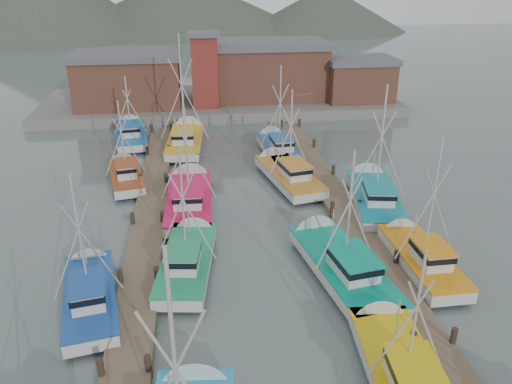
{
  "coord_description": "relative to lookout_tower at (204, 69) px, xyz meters",
  "views": [
    {
      "loc": [
        -3.46,
        -26.05,
        16.44
      ],
      "look_at": [
        0.41,
        4.31,
        2.6
      ],
      "focal_mm": 35.0,
      "sensor_mm": 36.0,
      "label": 1
    }
  ],
  "objects": [
    {
      "name": "lookout_tower",
      "position": [
        0.0,
        0.0,
        0.0
      ],
      "size": [
        3.6,
        3.6,
        8.5
      ],
      "color": "maroon",
      "rests_on": "quay"
    },
    {
      "name": "ground",
      "position": [
        2.0,
        -33.0,
        -5.55
      ],
      "size": [
        260.0,
        260.0,
        0.0
      ],
      "primitive_type": "plane",
      "color": "#455350",
      "rests_on": "ground"
    },
    {
      "name": "boat_1",
      "position": [
        6.74,
        -43.59,
        -4.87
      ],
      "size": [
        3.48,
        9.27,
        7.78
      ],
      "rotation": [
        0.0,
        0.0,
        -0.07
      ],
      "color": "#101737",
      "rests_on": "ground"
    },
    {
      "name": "boat_9",
      "position": [
        5.94,
        -21.11,
        -4.87
      ],
      "size": [
        4.73,
        9.9,
        8.75
      ],
      "rotation": [
        0.0,
        0.0,
        0.2
      ],
      "color": "#101737",
      "rests_on": "ground"
    },
    {
      "name": "dock_right",
      "position": [
        9.0,
        -28.96,
        -5.34
      ],
      "size": [
        2.3,
        46.0,
        1.5
      ],
      "color": "brown",
      "rests_on": "ground"
    },
    {
      "name": "shed_right",
      "position": [
        19.0,
        1.0,
        -1.71
      ],
      "size": [
        8.48,
        6.36,
        5.2
      ],
      "color": "brown",
      "rests_on": "quay"
    },
    {
      "name": "shed_center",
      "position": [
        8.0,
        4.0,
        -0.86
      ],
      "size": [
        14.84,
        9.54,
        6.9
      ],
      "color": "brown",
      "rests_on": "quay"
    },
    {
      "name": "boat_4",
      "position": [
        -2.24,
        -33.4,
        -4.87
      ],
      "size": [
        3.86,
        9.09,
        8.66
      ],
      "rotation": [
        0.0,
        0.0,
        -0.14
      ],
      "color": "#101737",
      "rests_on": "ground"
    },
    {
      "name": "boat_14",
      "position": [
        -8.04,
        -8.39,
        -4.87
      ],
      "size": [
        3.98,
        9.48,
        7.52
      ],
      "rotation": [
        0.0,
        0.0,
        0.13
      ],
      "color": "#101737",
      "rests_on": "ground"
    },
    {
      "name": "boat_5",
      "position": [
        6.47,
        -35.05,
        -4.87
      ],
      "size": [
        4.64,
        10.42,
        8.81
      ],
      "rotation": [
        0.0,
        0.0,
        0.16
      ],
      "color": "#101737",
      "rests_on": "ground"
    },
    {
      "name": "distant_hills",
      "position": [
        -10.76,
        89.59,
        -5.55
      ],
      "size": [
        175.0,
        140.0,
        42.0
      ],
      "color": "#434E41",
      "rests_on": "ground"
    },
    {
      "name": "shed_left",
      "position": [
        -9.0,
        2.0,
        -1.21
      ],
      "size": [
        12.72,
        8.48,
        6.2
      ],
      "color": "brown",
      "rests_on": "quay"
    },
    {
      "name": "gull_near",
      "position": [
        -0.69,
        -37.02,
        2.83
      ],
      "size": [
        1.55,
        0.65,
        0.24
      ],
      "rotation": [
        0.0,
        0.0,
        -0.23
      ],
      "color": "slate",
      "rests_on": "ground"
    },
    {
      "name": "gull_far",
      "position": [
        5.66,
        -27.57,
        3.33
      ],
      "size": [
        1.55,
        0.64,
        0.24
      ],
      "rotation": [
        0.0,
        0.0,
        -0.16
      ],
      "color": "slate",
      "rests_on": "ground"
    },
    {
      "name": "boat_11",
      "position": [
        11.68,
        -26.23,
        -4.86
      ],
      "size": [
        4.75,
        10.23,
        10.15
      ],
      "rotation": [
        0.0,
        0.0,
        -0.18
      ],
      "color": "#101737",
      "rests_on": "ground"
    },
    {
      "name": "dock_left",
      "position": [
        -5.0,
        -28.96,
        -5.34
      ],
      "size": [
        2.3,
        46.0,
        1.5
      ],
      "color": "brown",
      "rests_on": "ground"
    },
    {
      "name": "boat_8",
      "position": [
        -2.14,
        -24.84,
        -4.87
      ],
      "size": [
        3.97,
        10.33,
        9.69
      ],
      "rotation": [
        0.0,
        0.0,
        -0.03
      ],
      "color": "#101737",
      "rests_on": "ground"
    },
    {
      "name": "boat_10",
      "position": [
        -7.37,
        -19.63,
        -4.87
      ],
      "size": [
        3.78,
        8.12,
        7.65
      ],
      "rotation": [
        0.0,
        0.0,
        0.19
      ],
      "color": "#101737",
      "rests_on": "ground"
    },
    {
      "name": "boat_13",
      "position": [
        6.31,
        -14.5,
        -4.87
      ],
      "size": [
        3.75,
        9.21,
        9.34
      ],
      "rotation": [
        0.0,
        0.0,
        0.06
      ],
      "color": "#101737",
      "rests_on": "ground"
    },
    {
      "name": "boat_7",
      "position": [
        11.4,
        -34.93,
        -4.87
      ],
      "size": [
        3.65,
        8.33,
        9.12
      ],
      "rotation": [
        0.0,
        0.0,
        0.02
      ],
      "color": "#101737",
      "rests_on": "ground"
    },
    {
      "name": "boat_6",
      "position": [
        -7.43,
        -36.22,
        -4.87
      ],
      "size": [
        3.97,
        8.68,
        8.41
      ],
      "rotation": [
        0.0,
        0.0,
        0.18
      ],
      "color": "#101737",
      "rests_on": "ground"
    },
    {
      "name": "quay",
      "position": [
        2.0,
        4.0,
        -4.95
      ],
      "size": [
        44.0,
        16.0,
        1.2
      ],
      "primitive_type": "cube",
      "color": "slate",
      "rests_on": "ground"
    },
    {
      "name": "boat_12",
      "position": [
        -2.42,
        -10.89,
        -4.86
      ],
      "size": [
        4.74,
        10.44,
        11.95
      ],
      "rotation": [
        0.0,
        0.0,
        -0.07
      ],
      "color": "#101737",
      "rests_on": "ground"
    }
  ]
}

